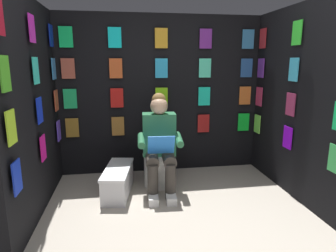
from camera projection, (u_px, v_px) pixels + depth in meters
name	position (u px, v px, depth m)	size (l,w,h in m)	color
ground_plane	(193.00, 252.00, 2.45)	(30.00, 30.00, 0.00)	#B2A899
display_wall_back	(161.00, 95.00, 4.15)	(2.90, 0.14, 2.19)	black
display_wall_left	(297.00, 103.00, 3.38)	(0.14, 1.96, 2.19)	black
display_wall_right	(31.00, 109.00, 2.94)	(0.14, 1.96, 2.19)	black
toilet	(158.00, 159.00, 3.80)	(0.41, 0.56, 0.77)	white
person_reading	(160.00, 143.00, 3.52)	(0.54, 0.70, 1.19)	#286B42
comic_longbox_near	(118.00, 181.00, 3.52)	(0.41, 0.81, 0.32)	silver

